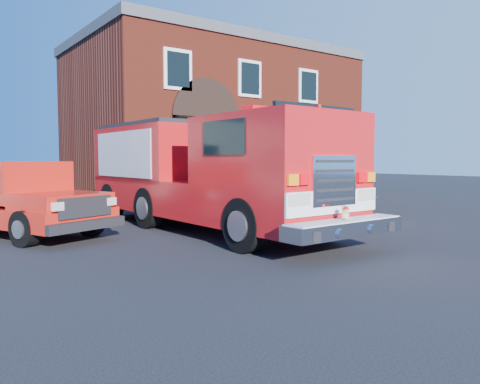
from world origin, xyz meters
TOP-DOWN VIEW (x-y plane):
  - ground at (0.00, 0.00)m, footprint 100.00×100.00m
  - parking_stripe_near at (6.50, 1.00)m, footprint 0.12×3.00m
  - parking_stripe_mid at (6.50, 4.00)m, footprint 0.12×3.00m
  - parking_stripe_far at (6.50, 7.00)m, footprint 0.12×3.00m
  - fire_station at (8.99, 13.98)m, footprint 15.20×10.20m
  - fire_engine at (0.98, 1.97)m, footprint 3.20×10.55m
  - pickup_truck at (-3.69, 4.11)m, footprint 4.20×6.41m
  - secondary_truck at (6.03, 5.47)m, footprint 3.00×9.03m

SIDE VIEW (x-z plane):
  - ground at x=0.00m, z-range 0.00..0.00m
  - parking_stripe_near at x=6.50m, z-range 0.00..0.01m
  - parking_stripe_mid at x=6.50m, z-range 0.00..0.01m
  - parking_stripe_far at x=6.50m, z-range 0.00..0.01m
  - pickup_truck at x=-3.69m, z-range -0.05..1.92m
  - secondary_truck at x=6.03m, z-range 0.13..3.04m
  - fire_engine at x=0.98m, z-range 0.06..3.28m
  - fire_station at x=8.99m, z-range 0.03..8.48m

